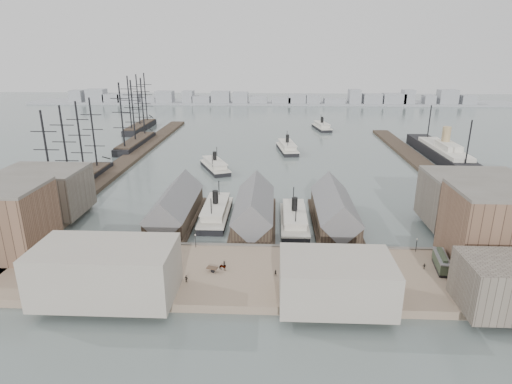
{
  "coord_description": "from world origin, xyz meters",
  "views": [
    {
      "loc": [
        6.59,
        -113.42,
        54.13
      ],
      "look_at": [
        0.0,
        30.0,
        6.0
      ],
      "focal_mm": 30.0,
      "sensor_mm": 36.0,
      "label": 1
    }
  ],
  "objects_px": {
    "ferry_docked_west": "(216,212)",
    "ocean_steamer": "(444,154)",
    "horse_cart_center": "(220,268)",
    "tram": "(441,262)",
    "horse_cart_left": "(116,261)",
    "horse_cart_right": "(314,270)"
  },
  "relations": [
    {
      "from": "ferry_docked_west",
      "to": "horse_cart_right",
      "type": "height_order",
      "value": "ferry_docked_west"
    },
    {
      "from": "tram",
      "to": "horse_cart_right",
      "type": "distance_m",
      "value": 31.85
    },
    {
      "from": "horse_cart_center",
      "to": "horse_cart_right",
      "type": "relative_size",
      "value": 1.07
    },
    {
      "from": "horse_cart_center",
      "to": "ocean_steamer",
      "type": "bearing_deg",
      "value": -22.42
    },
    {
      "from": "ferry_docked_west",
      "to": "tram",
      "type": "relative_size",
      "value": 2.78
    },
    {
      "from": "horse_cart_right",
      "to": "horse_cart_left",
      "type": "bearing_deg",
      "value": 79.68
    },
    {
      "from": "horse_cart_right",
      "to": "ferry_docked_west",
      "type": "bearing_deg",
      "value": 29.82
    },
    {
      "from": "horse_cart_left",
      "to": "horse_cart_right",
      "type": "xyz_separation_m",
      "value": [
        50.32,
        -2.78,
        0.02
      ]
    },
    {
      "from": "ocean_steamer",
      "to": "horse_cart_right",
      "type": "distance_m",
      "value": 143.51
    },
    {
      "from": "ferry_docked_west",
      "to": "ocean_steamer",
      "type": "relative_size",
      "value": 0.33
    },
    {
      "from": "ferry_docked_west",
      "to": "ocean_steamer",
      "type": "bearing_deg",
      "value": 38.26
    },
    {
      "from": "ferry_docked_west",
      "to": "ocean_steamer",
      "type": "height_order",
      "value": "ocean_steamer"
    },
    {
      "from": "tram",
      "to": "horse_cart_right",
      "type": "relative_size",
      "value": 2.23
    },
    {
      "from": "tram",
      "to": "ferry_docked_west",
      "type": "bearing_deg",
      "value": 158.17
    },
    {
      "from": "ocean_steamer",
      "to": "ferry_docked_west",
      "type": "bearing_deg",
      "value": -141.74
    },
    {
      "from": "ocean_steamer",
      "to": "horse_cart_center",
      "type": "relative_size",
      "value": 17.34
    },
    {
      "from": "horse_cart_left",
      "to": "horse_cart_right",
      "type": "bearing_deg",
      "value": -67.66
    },
    {
      "from": "ferry_docked_west",
      "to": "horse_cart_center",
      "type": "relative_size",
      "value": 5.78
    },
    {
      "from": "ferry_docked_west",
      "to": "tram",
      "type": "xyz_separation_m",
      "value": [
        61.21,
        -35.63,
        1.42
      ]
    },
    {
      "from": "ocean_steamer",
      "to": "tram",
      "type": "relative_size",
      "value": 8.34
    },
    {
      "from": "horse_cart_center",
      "to": "horse_cart_right",
      "type": "height_order",
      "value": "horse_cart_center"
    },
    {
      "from": "horse_cart_left",
      "to": "horse_cart_right",
      "type": "height_order",
      "value": "horse_cart_right"
    }
  ]
}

